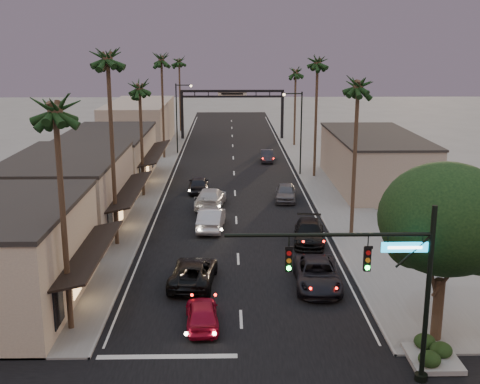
{
  "coord_description": "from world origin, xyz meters",
  "views": [
    {
      "loc": [
        -0.63,
        -18.9,
        14.14
      ],
      "look_at": [
        0.29,
        27.49,
        2.5
      ],
      "focal_mm": 45.0,
      "sensor_mm": 36.0,
      "label": 1
    }
  ],
  "objects_px": {
    "palm_ld": "(161,56)",
    "palm_far": "(179,59)",
    "traffic_signal": "(383,270)",
    "oncoming_silver": "(211,219)",
    "palm_lb": "(107,53)",
    "palm_ra": "(358,81)",
    "arch": "(232,102)",
    "streetlight_right": "(299,126)",
    "palm_rc": "(296,69)",
    "curbside_black": "(309,233)",
    "palm_rb": "(318,59)",
    "oncoming_red": "(202,313)",
    "curbside_near": "(317,274)",
    "palm_la": "(54,102)",
    "corner_tree": "(447,223)",
    "streetlight_left": "(179,113)",
    "oncoming_pickup": "(193,272)",
    "palm_lc": "(139,84)"
  },
  "relations": [
    {
      "from": "corner_tree",
      "to": "palm_ld",
      "type": "distance_m",
      "value": 51.28
    },
    {
      "from": "streetlight_left",
      "to": "palm_lb",
      "type": "relative_size",
      "value": 0.59
    },
    {
      "from": "palm_rc",
      "to": "curbside_black",
      "type": "relative_size",
      "value": 2.31
    },
    {
      "from": "curbside_near",
      "to": "corner_tree",
      "type": "bearing_deg",
      "value": -51.77
    },
    {
      "from": "palm_ld",
      "to": "palm_far",
      "type": "xyz_separation_m",
      "value": [
        0.3,
        23.0,
        -0.97
      ]
    },
    {
      "from": "corner_tree",
      "to": "oncoming_silver",
      "type": "distance_m",
      "value": 22.1
    },
    {
      "from": "palm_rb",
      "to": "palm_ld",
      "type": "bearing_deg",
      "value": 147.4
    },
    {
      "from": "palm_rb",
      "to": "oncoming_red",
      "type": "height_order",
      "value": "palm_rb"
    },
    {
      "from": "arch",
      "to": "palm_far",
      "type": "distance_m",
      "value": 12.96
    },
    {
      "from": "palm_ra",
      "to": "palm_lc",
      "type": "bearing_deg",
      "value": 145.1
    },
    {
      "from": "arch",
      "to": "streetlight_right",
      "type": "xyz_separation_m",
      "value": [
        6.92,
        -25.0,
        -0.2
      ]
    },
    {
      "from": "corner_tree",
      "to": "curbside_black",
      "type": "bearing_deg",
      "value": 106.15
    },
    {
      "from": "palm_ra",
      "to": "oncoming_red",
      "type": "relative_size",
      "value": 3.24
    },
    {
      "from": "streetlight_left",
      "to": "palm_la",
      "type": "relative_size",
      "value": 0.68
    },
    {
      "from": "palm_ld",
      "to": "curbside_black",
      "type": "distance_m",
      "value": 37.37
    },
    {
      "from": "streetlight_left",
      "to": "palm_ra",
      "type": "xyz_separation_m",
      "value": [
        15.52,
        -34.0,
        6.11
      ]
    },
    {
      "from": "arch",
      "to": "curbside_near",
      "type": "xyz_separation_m",
      "value": [
        4.61,
        -55.74,
        -4.75
      ]
    },
    {
      "from": "traffic_signal",
      "to": "oncoming_silver",
      "type": "relative_size",
      "value": 1.67
    },
    {
      "from": "palm_lc",
      "to": "palm_ra",
      "type": "distance_m",
      "value": 20.99
    },
    {
      "from": "palm_far",
      "to": "curbside_near",
      "type": "bearing_deg",
      "value": -78.55
    },
    {
      "from": "corner_tree",
      "to": "oncoming_silver",
      "type": "relative_size",
      "value": 1.73
    },
    {
      "from": "corner_tree",
      "to": "curbside_near",
      "type": "xyz_separation_m",
      "value": [
        -4.87,
        6.81,
        -5.19
      ]
    },
    {
      "from": "palm_lb",
      "to": "palm_rc",
      "type": "relative_size",
      "value": 1.25
    },
    {
      "from": "streetlight_left",
      "to": "curbside_black",
      "type": "distance_m",
      "value": 37.99
    },
    {
      "from": "traffic_signal",
      "to": "palm_rc",
      "type": "bearing_deg",
      "value": 87.22
    },
    {
      "from": "palm_rc",
      "to": "palm_rb",
      "type": "bearing_deg",
      "value": -90.0
    },
    {
      "from": "palm_lb",
      "to": "palm_far",
      "type": "xyz_separation_m",
      "value": [
        0.3,
        56.0,
        -1.94
      ]
    },
    {
      "from": "palm_rc",
      "to": "arch",
      "type": "bearing_deg",
      "value": 145.11
    },
    {
      "from": "palm_la",
      "to": "palm_ld",
      "type": "height_order",
      "value": "palm_ld"
    },
    {
      "from": "arch",
      "to": "curbside_near",
      "type": "bearing_deg",
      "value": -85.28
    },
    {
      "from": "palm_rb",
      "to": "palm_far",
      "type": "distance_m",
      "value": 37.98
    },
    {
      "from": "palm_rc",
      "to": "curbside_black",
      "type": "height_order",
      "value": "palm_rc"
    },
    {
      "from": "palm_rb",
      "to": "curbside_black",
      "type": "distance_m",
      "value": 24.88
    },
    {
      "from": "palm_lb",
      "to": "palm_far",
      "type": "distance_m",
      "value": 56.03
    },
    {
      "from": "traffic_signal",
      "to": "oncoming_pickup",
      "type": "xyz_separation_m",
      "value": [
        -8.43,
        10.79,
        -4.33
      ]
    },
    {
      "from": "palm_rb",
      "to": "oncoming_pickup",
      "type": "distance_m",
      "value": 33.43
    },
    {
      "from": "curbside_near",
      "to": "arch",
      "type": "bearing_deg",
      "value": 97.38
    },
    {
      "from": "streetlight_right",
      "to": "curbside_near",
      "type": "distance_m",
      "value": 31.16
    },
    {
      "from": "arch",
      "to": "streetlight_right",
      "type": "height_order",
      "value": "streetlight_right"
    },
    {
      "from": "streetlight_left",
      "to": "palm_ra",
      "type": "distance_m",
      "value": 37.87
    },
    {
      "from": "palm_ra",
      "to": "curbside_near",
      "type": "relative_size",
      "value": 2.34
    },
    {
      "from": "traffic_signal",
      "to": "curbside_near",
      "type": "bearing_deg",
      "value": 96.02
    },
    {
      "from": "traffic_signal",
      "to": "corner_tree",
      "type": "relative_size",
      "value": 0.97
    },
    {
      "from": "palm_lb",
      "to": "palm_ra",
      "type": "relative_size",
      "value": 1.15
    },
    {
      "from": "streetlight_right",
      "to": "oncoming_pickup",
      "type": "height_order",
      "value": "streetlight_right"
    },
    {
      "from": "palm_ra",
      "to": "oncoming_pickup",
      "type": "relative_size",
      "value": 2.43
    },
    {
      "from": "streetlight_left",
      "to": "palm_lb",
      "type": "bearing_deg",
      "value": -92.67
    },
    {
      "from": "streetlight_right",
      "to": "palm_la",
      "type": "distance_m",
      "value": 39.68
    },
    {
      "from": "palm_ra",
      "to": "palm_ld",
      "type": "bearing_deg",
      "value": 119.02
    },
    {
      "from": "oncoming_pickup",
      "to": "streetlight_right",
      "type": "bearing_deg",
      "value": -102.71
    }
  ]
}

